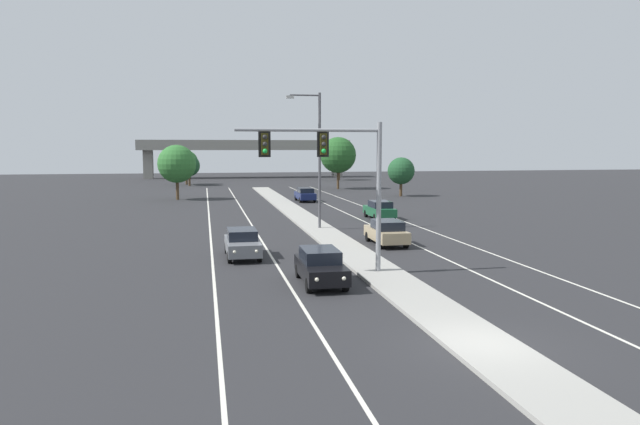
{
  "coord_description": "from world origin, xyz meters",
  "views": [
    {
      "loc": [
        -8.34,
        -16.35,
        6.14
      ],
      "look_at": [
        -3.2,
        9.75,
        3.2
      ],
      "focal_mm": 33.05,
      "sensor_mm": 36.0,
      "label": 1
    }
  ],
  "objects_px": {
    "tree_far_left_c": "(186,162)",
    "tree_far_right_c": "(338,155)",
    "car_receding_green": "(380,210)",
    "tree_far_right_a": "(339,159)",
    "tree_far_right_b": "(401,171)",
    "tree_far_left_a": "(177,164)",
    "car_oncoming_black": "(321,266)",
    "car_receding_tan": "(387,232)",
    "street_lamp_median": "(317,152)",
    "car_receding_navy": "(305,194)",
    "car_oncoming_grey": "(242,243)",
    "tree_far_left_b": "(189,166)",
    "overhead_signal_mast": "(335,166)"
  },
  "relations": [
    {
      "from": "tree_far_left_c",
      "to": "tree_far_right_c",
      "type": "distance_m",
      "value": 27.24
    },
    {
      "from": "tree_far_right_c",
      "to": "car_receding_green",
      "type": "bearing_deg",
      "value": -97.32
    },
    {
      "from": "street_lamp_median",
      "to": "tree_far_left_a",
      "type": "relative_size",
      "value": 1.54
    },
    {
      "from": "tree_far_left_b",
      "to": "overhead_signal_mast",
      "type": "bearing_deg",
      "value": -83.14
    },
    {
      "from": "tree_far_right_b",
      "to": "tree_far_right_c",
      "type": "bearing_deg",
      "value": 108.53
    },
    {
      "from": "overhead_signal_mast",
      "to": "car_receding_green",
      "type": "bearing_deg",
      "value": 67.76
    },
    {
      "from": "overhead_signal_mast",
      "to": "tree_far_right_b",
      "type": "height_order",
      "value": "overhead_signal_mast"
    },
    {
      "from": "car_receding_tan",
      "to": "car_receding_green",
      "type": "height_order",
      "value": "same"
    },
    {
      "from": "tree_far_right_a",
      "to": "tree_far_right_c",
      "type": "bearing_deg",
      "value": -103.37
    },
    {
      "from": "tree_far_right_b",
      "to": "tree_far_left_a",
      "type": "relative_size",
      "value": 0.76
    },
    {
      "from": "car_receding_green",
      "to": "tree_far_right_c",
      "type": "height_order",
      "value": "tree_far_right_c"
    },
    {
      "from": "tree_far_right_c",
      "to": "tree_far_left_c",
      "type": "bearing_deg",
      "value": 145.65
    },
    {
      "from": "street_lamp_median",
      "to": "car_oncoming_grey",
      "type": "bearing_deg",
      "value": -121.27
    },
    {
      "from": "car_receding_navy",
      "to": "tree_far_left_b",
      "type": "height_order",
      "value": "tree_far_left_b"
    },
    {
      "from": "tree_far_left_b",
      "to": "tree_far_left_a",
      "type": "xyz_separation_m",
      "value": [
        -0.78,
        -26.01,
        0.98
      ]
    },
    {
      "from": "car_oncoming_grey",
      "to": "tree_far_left_a",
      "type": "xyz_separation_m",
      "value": [
        -5.16,
        38.46,
        3.41
      ]
    },
    {
      "from": "car_oncoming_black",
      "to": "car_receding_tan",
      "type": "relative_size",
      "value": 1.0
    },
    {
      "from": "tree_far_left_b",
      "to": "tree_far_right_a",
      "type": "relative_size",
      "value": 0.83
    },
    {
      "from": "overhead_signal_mast",
      "to": "tree_far_left_b",
      "type": "bearing_deg",
      "value": 96.86
    },
    {
      "from": "car_receding_tan",
      "to": "tree_far_right_b",
      "type": "relative_size",
      "value": 0.91
    },
    {
      "from": "car_oncoming_black",
      "to": "tree_far_left_c",
      "type": "relative_size",
      "value": 0.79
    },
    {
      "from": "overhead_signal_mast",
      "to": "tree_far_left_a",
      "type": "bearing_deg",
      "value": 101.8
    },
    {
      "from": "tree_far_left_c",
      "to": "tree_far_right_a",
      "type": "bearing_deg",
      "value": 15.7
    },
    {
      "from": "tree_far_left_c",
      "to": "tree_far_right_a",
      "type": "distance_m",
      "value": 29.07
    },
    {
      "from": "car_oncoming_grey",
      "to": "tree_far_left_a",
      "type": "relative_size",
      "value": 0.69
    },
    {
      "from": "street_lamp_median",
      "to": "tree_far_right_c",
      "type": "xyz_separation_m",
      "value": [
        11.33,
        42.4,
        -0.76
      ]
    },
    {
      "from": "overhead_signal_mast",
      "to": "tree_far_left_a",
      "type": "xyz_separation_m",
      "value": [
        -9.22,
        44.1,
        -1.07
      ]
    },
    {
      "from": "tree_far_left_a",
      "to": "tree_far_right_a",
      "type": "height_order",
      "value": "tree_far_left_a"
    },
    {
      "from": "tree_far_left_b",
      "to": "tree_far_right_a",
      "type": "distance_m",
      "value": 29.69
    },
    {
      "from": "overhead_signal_mast",
      "to": "tree_far_left_c",
      "type": "bearing_deg",
      "value": 96.97
    },
    {
      "from": "overhead_signal_mast",
      "to": "car_receding_navy",
      "type": "xyz_separation_m",
      "value": [
        5.21,
        38.96,
        -4.48
      ]
    },
    {
      "from": "tree_far_right_b",
      "to": "tree_far_left_c",
      "type": "bearing_deg",
      "value": 132.48
    },
    {
      "from": "tree_far_left_b",
      "to": "car_oncoming_black",
      "type": "bearing_deg",
      "value": -84.07
    },
    {
      "from": "street_lamp_median",
      "to": "tree_far_right_c",
      "type": "distance_m",
      "value": 43.89
    },
    {
      "from": "car_oncoming_grey",
      "to": "car_receding_tan",
      "type": "height_order",
      "value": "same"
    },
    {
      "from": "street_lamp_median",
      "to": "tree_far_left_a",
      "type": "height_order",
      "value": "street_lamp_median"
    },
    {
      "from": "tree_far_left_c",
      "to": "tree_far_right_c",
      "type": "relative_size",
      "value": 0.74
    },
    {
      "from": "car_receding_tan",
      "to": "tree_far_left_b",
      "type": "bearing_deg",
      "value": 102.43
    },
    {
      "from": "car_receding_green",
      "to": "tree_far_right_a",
      "type": "bearing_deg",
      "value": 80.32
    },
    {
      "from": "tree_far_left_c",
      "to": "tree_far_right_b",
      "type": "bearing_deg",
      "value": -47.52
    },
    {
      "from": "car_receding_tan",
      "to": "tree_far_left_a",
      "type": "height_order",
      "value": "tree_far_left_a"
    },
    {
      "from": "car_oncoming_black",
      "to": "tree_far_right_b",
      "type": "height_order",
      "value": "tree_far_right_b"
    },
    {
      "from": "car_oncoming_grey",
      "to": "tree_far_left_b",
      "type": "bearing_deg",
      "value": 93.89
    },
    {
      "from": "car_receding_green",
      "to": "tree_far_right_b",
      "type": "height_order",
      "value": "tree_far_right_b"
    },
    {
      "from": "car_receding_navy",
      "to": "tree_far_left_a",
      "type": "bearing_deg",
      "value": 160.38
    },
    {
      "from": "tree_far_left_b",
      "to": "tree_far_left_c",
      "type": "bearing_deg",
      "value": 99.05
    },
    {
      "from": "street_lamp_median",
      "to": "tree_far_left_b",
      "type": "xyz_separation_m",
      "value": [
        -10.58,
        54.27,
        -2.54
      ]
    },
    {
      "from": "car_oncoming_black",
      "to": "car_receding_tan",
      "type": "bearing_deg",
      "value": 57.59
    },
    {
      "from": "car_oncoming_grey",
      "to": "tree_far_right_c",
      "type": "height_order",
      "value": "tree_far_right_c"
    },
    {
      "from": "car_oncoming_black",
      "to": "tree_far_right_c",
      "type": "distance_m",
      "value": 61.65
    }
  ]
}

